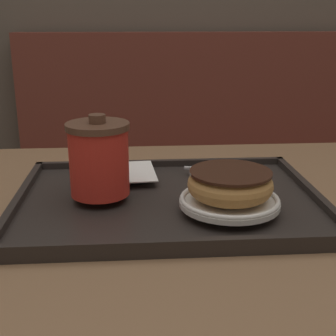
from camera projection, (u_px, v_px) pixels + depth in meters
booth_bench at (218, 225)px, 1.73m from camera, size 1.43×0.44×1.00m
cafe_table at (180, 306)px, 0.81m from camera, size 0.89×0.78×0.75m
serving_tray at (168, 201)px, 0.77m from camera, size 0.49×0.36×0.02m
napkin_paper at (115, 172)px, 0.85m from camera, size 0.15×0.13×0.00m
coffee_cup_front at (99, 158)px, 0.74m from camera, size 0.10×0.10×0.13m
plate_with_chocolate_donut at (229, 201)px, 0.71m from camera, size 0.15×0.15×0.01m
donut_chocolate_glazed at (230, 184)px, 0.70m from camera, size 0.13×0.13×0.04m
spoon at (245, 169)px, 0.86m from camera, size 0.15×0.05×0.01m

